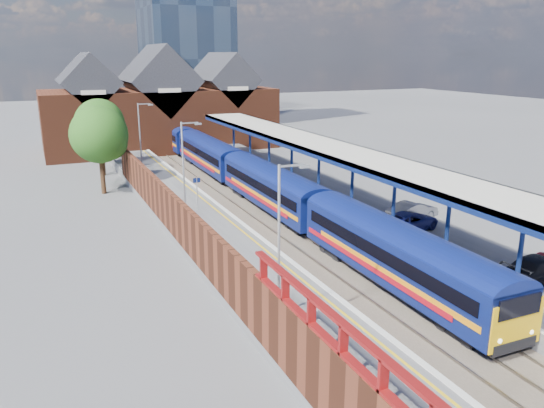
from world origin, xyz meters
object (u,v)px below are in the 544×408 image
Objects in this scene: lamp_post_c at (185,165)px; platform_sign at (197,188)px; parked_car_silver at (412,211)px; parked_car_dark at (539,268)px; lamp_post_b at (282,231)px; lamp_post_d at (141,134)px; train at (237,167)px; parked_car_blue at (408,221)px.

platform_sign is at bearing 55.74° from lamp_post_c.
parked_car_dark reaches higher than parked_car_silver.
lamp_post_b is 1.00× the size of lamp_post_c.
parked_car_silver is at bearing 31.73° from lamp_post_b.
lamp_post_d is 37.08m from parked_car_dark.
parked_car_dark is at bearing 164.42° from parked_car_silver.
lamp_post_d reaches higher than parked_car_dark.
train is 9.42× the size of lamp_post_b.
lamp_post_d is at bearing 90.00° from lamp_post_b.
lamp_post_d is 27.42m from parked_car_silver.
parked_car_silver is at bearing -69.16° from train.
lamp_post_c reaches higher than parked_car_blue.
parked_car_dark is at bearing -9.05° from lamp_post_b.
lamp_post_d is 1.68× the size of parked_car_silver.
lamp_post_c is at bearing -126.40° from train.
lamp_post_c is 1.00× the size of lamp_post_d.
parked_car_dark is at bearing -52.65° from lamp_post_c.
train is at bearing 73.58° from lamp_post_b.
lamp_post_d is at bearing 20.21° from parked_car_silver.
lamp_post_c is (-7.86, -10.66, 2.87)m from train.
platform_sign is (1.36, 2.00, -2.30)m from lamp_post_c.
platform_sign is at bearing -84.44° from lamp_post_d.
lamp_post_b is 2.80× the size of platform_sign.
lamp_post_d is (-7.86, 5.34, 2.87)m from train.
train is 29.50m from parked_car_dark.
lamp_post_b reaches higher than parked_car_silver.
lamp_post_b and lamp_post_c have the same top height.
train is 9.42× the size of lamp_post_c.
platform_sign reaches higher than parked_car_dark.
parked_car_blue is (12.86, -24.73, -3.33)m from lamp_post_d.
platform_sign is 23.81m from parked_car_dark.
platform_sign is 16.01m from parked_car_silver.
parked_car_silver is at bearing -57.63° from lamp_post_d.
train is at bearing 53.60° from lamp_post_c.
parked_car_silver is at bearing -13.06° from parked_car_dark.
parked_car_silver is (14.57, -22.99, -3.31)m from lamp_post_d.
lamp_post_b is 15.14m from parked_car_blue.
lamp_post_c reaches higher than platform_sign.
train is at bearing 2.18° from parked_car_dark.
lamp_post_b is 1.68× the size of parked_car_silver.
lamp_post_b is 18.20m from platform_sign.
parked_car_silver is at bearing -58.98° from parked_car_blue.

